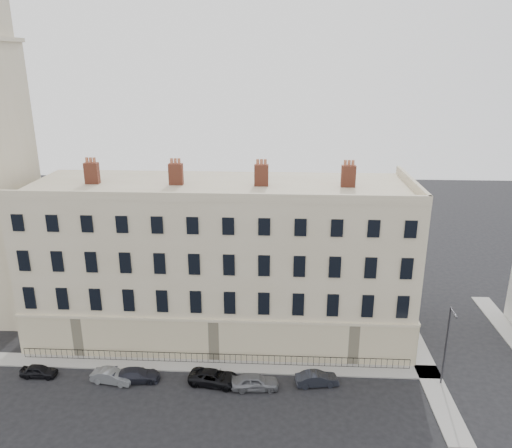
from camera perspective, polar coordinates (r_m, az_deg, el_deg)
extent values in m
plane|color=black|center=(42.32, 2.69, -19.99)|extent=(160.00, 160.00, 0.00)
cube|color=#BFB08E|center=(49.29, -4.08, -4.04)|extent=(36.00, 12.00, 15.00)
cube|color=#C2B591|center=(46.40, -4.84, -13.21)|extent=(36.10, 0.18, 4.00)
cube|color=#C2B591|center=(52.73, 16.28, -9.82)|extent=(0.18, 12.10, 4.00)
cube|color=#BFB08E|center=(41.24, -5.30, 3.04)|extent=(36.00, 0.35, 0.80)
cube|color=#BFB08E|center=(48.00, 17.42, 4.46)|extent=(0.35, 12.00, 0.80)
cube|color=brown|center=(49.67, -18.24, 5.54)|extent=(1.30, 0.70, 2.00)
cube|color=brown|center=(47.39, -9.14, 5.64)|extent=(1.30, 0.70, 2.00)
cube|color=brown|center=(46.39, 0.62, 5.60)|extent=(1.30, 0.70, 2.00)
cube|color=brown|center=(46.75, 10.51, 5.40)|extent=(1.30, 0.70, 2.00)
cube|color=gray|center=(47.35, -9.91, -15.52)|extent=(48.00, 2.00, 0.12)
cube|color=gray|center=(50.55, 18.13, -13.86)|extent=(2.00, 24.00, 0.12)
cube|color=black|center=(46.48, -4.90, -14.58)|extent=(35.00, 0.04, 0.04)
cube|color=black|center=(46.98, -4.87, -15.50)|extent=(35.00, 0.04, 0.04)
imported|color=black|center=(48.82, -23.56, -15.14)|extent=(3.14, 1.29, 1.07)
imported|color=slate|center=(45.97, -16.12, -16.38)|extent=(3.74, 1.80, 1.18)
imported|color=black|center=(45.65, -13.47, -16.44)|extent=(4.11, 2.04, 1.15)
imported|color=black|center=(44.28, -4.79, -17.10)|extent=(4.58, 2.64, 1.20)
imported|color=slate|center=(43.56, -0.11, -17.58)|extent=(4.06, 1.88, 1.35)
imported|color=black|center=(44.32, 6.97, -17.16)|extent=(3.76, 1.80, 1.19)
cylinder|color=#313036|center=(45.22, 20.85, -12.96)|extent=(0.15, 0.15, 7.29)
cylinder|color=#313036|center=(43.02, 21.63, -9.33)|extent=(0.11, 1.37, 0.09)
cube|color=#313036|center=(42.50, 21.87, -9.77)|extent=(0.17, 0.46, 0.11)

